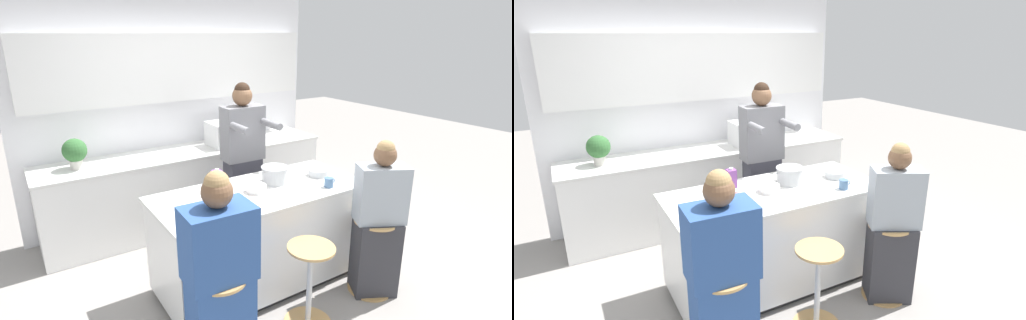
% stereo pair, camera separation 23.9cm
% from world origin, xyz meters
% --- Properties ---
extents(ground_plane, '(16.00, 16.00, 0.00)m').
position_xyz_m(ground_plane, '(0.00, 0.00, 0.00)').
color(ground_plane, gray).
extents(wall_back, '(3.62, 0.22, 2.70)m').
position_xyz_m(wall_back, '(0.00, 1.82, 1.54)').
color(wall_back, white).
rests_on(wall_back, ground_plane).
extents(back_counter, '(3.36, 0.66, 0.90)m').
position_xyz_m(back_counter, '(0.00, 1.50, 0.45)').
color(back_counter, white).
rests_on(back_counter, ground_plane).
extents(kitchen_island, '(1.88, 0.82, 0.91)m').
position_xyz_m(kitchen_island, '(0.00, 0.00, 0.46)').
color(kitchen_island, black).
rests_on(kitchen_island, ground_plane).
extents(bar_stool_leftmost, '(0.38, 0.38, 0.69)m').
position_xyz_m(bar_stool_leftmost, '(-0.75, -0.65, 0.37)').
color(bar_stool_leftmost, tan).
rests_on(bar_stool_leftmost, ground_plane).
extents(bar_stool_center, '(0.38, 0.38, 0.69)m').
position_xyz_m(bar_stool_center, '(0.00, -0.68, 0.37)').
color(bar_stool_center, tan).
rests_on(bar_stool_center, ground_plane).
extents(bar_stool_rightmost, '(0.38, 0.38, 0.69)m').
position_xyz_m(bar_stool_rightmost, '(0.75, -0.63, 0.37)').
color(bar_stool_rightmost, tan).
rests_on(bar_stool_rightmost, ground_plane).
extents(person_cooking, '(0.44, 0.54, 1.74)m').
position_xyz_m(person_cooking, '(0.28, 0.76, 0.86)').
color(person_cooking, '#383842').
rests_on(person_cooking, ground_plane).
extents(person_wrapped_blanket, '(0.46, 0.31, 1.43)m').
position_xyz_m(person_wrapped_blanket, '(-0.75, -0.65, 0.67)').
color(person_wrapped_blanket, '#2D5193').
rests_on(person_wrapped_blanket, ground_plane).
extents(person_seated_near, '(0.46, 0.41, 1.39)m').
position_xyz_m(person_seated_near, '(0.76, -0.65, 0.63)').
color(person_seated_near, '#333338').
rests_on(person_seated_near, ground_plane).
extents(cooking_pot, '(0.33, 0.25, 0.15)m').
position_xyz_m(cooking_pot, '(0.20, 0.09, 0.99)').
color(cooking_pot, '#B7BABC').
rests_on(cooking_pot, kitchen_island).
extents(fruit_bowl, '(0.18, 0.18, 0.06)m').
position_xyz_m(fruit_bowl, '(-0.06, -0.01, 0.94)').
color(fruit_bowl, white).
rests_on(fruit_bowl, kitchen_island).
extents(mixing_bowl_steel, '(0.19, 0.19, 0.06)m').
position_xyz_m(mixing_bowl_steel, '(0.65, 0.01, 0.94)').
color(mixing_bowl_steel, '#B7BABC').
rests_on(mixing_bowl_steel, kitchen_island).
extents(coffee_cup_near, '(0.12, 0.09, 0.09)m').
position_xyz_m(coffee_cup_near, '(-0.43, -0.03, 0.96)').
color(coffee_cup_near, '#DB4C51').
rests_on(coffee_cup_near, kitchen_island).
extents(coffee_cup_far, '(0.11, 0.08, 0.08)m').
position_xyz_m(coffee_cup_far, '(0.54, -0.26, 0.95)').
color(coffee_cup_far, '#4C7099').
rests_on(coffee_cup_far, kitchen_island).
extents(juice_carton, '(0.08, 0.08, 0.18)m').
position_xyz_m(juice_carton, '(-0.30, 0.24, 1.00)').
color(juice_carton, '#7A428E').
rests_on(juice_carton, kitchen_island).
extents(microwave, '(0.49, 0.38, 0.29)m').
position_xyz_m(microwave, '(0.50, 1.46, 1.04)').
color(microwave, white).
rests_on(microwave, back_counter).
extents(potted_plant, '(0.24, 0.24, 0.31)m').
position_xyz_m(potted_plant, '(-1.23, 1.50, 1.08)').
color(potted_plant, beige).
rests_on(potted_plant, back_counter).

